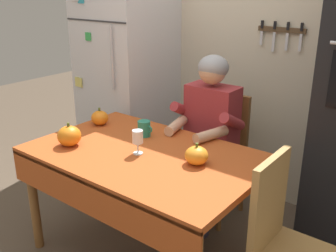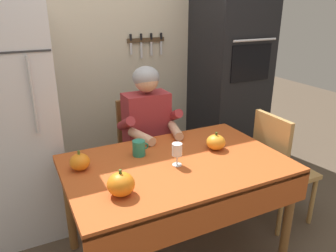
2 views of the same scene
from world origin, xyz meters
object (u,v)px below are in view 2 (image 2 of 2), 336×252
at_px(refrigerator, 6,120).
at_px(dining_table, 178,175).
at_px(coffee_mug, 139,148).
at_px(wall_oven, 229,74).
at_px(seated_person, 150,131).
at_px(chair_right_side, 278,165).
at_px(wine_glass, 177,151).
at_px(pumpkin_medium, 121,184).
at_px(pumpkin_large, 216,142).
at_px(chair_behind_person, 142,148).
at_px(pumpkin_small, 80,162).

relative_size(refrigerator, dining_table, 1.29).
bearing_deg(coffee_mug, wall_oven, 29.84).
xyz_separation_m(seated_person, chair_right_side, (0.83, -0.58, -0.23)).
bearing_deg(dining_table, wine_glass, -129.36).
relative_size(chair_right_side, pumpkin_medium, 6.21).
height_order(seated_person, pumpkin_large, seated_person).
xyz_separation_m(chair_behind_person, chair_right_side, (0.83, -0.77, 0.00)).
xyz_separation_m(chair_behind_person, pumpkin_small, (-0.64, -0.60, 0.28)).
relative_size(dining_table, pumpkin_large, 10.59).
distance_m(pumpkin_large, pumpkin_medium, 0.82).
bearing_deg(refrigerator, pumpkin_medium, -64.46).
relative_size(seated_person, coffee_mug, 11.05).
height_order(seated_person, pumpkin_medium, seated_person).
bearing_deg(chair_right_side, wall_oven, 80.58).
height_order(dining_table, seated_person, seated_person).
xyz_separation_m(refrigerator, pumpkin_large, (1.29, -0.81, -0.11)).
xyz_separation_m(refrigerator, chair_behind_person, (1.02, -0.09, -0.39)).
xyz_separation_m(wall_oven, chair_right_side, (-0.15, -0.90, -0.54)).
distance_m(seated_person, pumpkin_small, 0.76).
xyz_separation_m(refrigerator, dining_table, (0.95, -0.88, -0.24)).
xyz_separation_m(wine_glass, pumpkin_large, (0.35, 0.10, -0.05)).
xyz_separation_m(refrigerator, wall_oven, (2.00, 0.04, 0.15)).
height_order(chair_right_side, wine_glass, chair_right_side).
relative_size(refrigerator, chair_behind_person, 1.94).
bearing_deg(refrigerator, wine_glass, -44.09).
xyz_separation_m(dining_table, pumpkin_large, (0.34, 0.07, 0.14)).
height_order(refrigerator, wall_oven, wall_oven).
distance_m(dining_table, pumpkin_medium, 0.50).
bearing_deg(pumpkin_large, pumpkin_small, 172.67).
bearing_deg(chair_behind_person, wine_glass, -95.94).
bearing_deg(wine_glass, seated_person, 82.28).
height_order(dining_table, chair_right_side, chair_right_side).
xyz_separation_m(dining_table, pumpkin_medium, (-0.44, -0.19, 0.15)).
relative_size(chair_behind_person, pumpkin_medium, 6.21).
xyz_separation_m(seated_person, wine_glass, (-0.08, -0.62, 0.10)).
xyz_separation_m(refrigerator, coffee_mug, (0.77, -0.66, -0.11)).
distance_m(chair_right_side, coffee_mug, 1.13).
distance_m(chair_behind_person, wine_glass, 0.88).
bearing_deg(pumpkin_medium, wall_oven, 36.75).
height_order(chair_behind_person, chair_right_side, same).
distance_m(wine_glass, pumpkin_medium, 0.45).
relative_size(wall_oven, wine_glass, 14.20).
relative_size(dining_table, coffee_mug, 12.43).
bearing_deg(wine_glass, dining_table, 50.64).
relative_size(coffee_mug, pumpkin_large, 0.85).
height_order(dining_table, chair_behind_person, chair_behind_person).
bearing_deg(wall_oven, chair_right_side, -99.42).
distance_m(wall_oven, dining_table, 1.45).
distance_m(refrigerator, pumpkin_medium, 1.19).
xyz_separation_m(coffee_mug, pumpkin_small, (-0.40, -0.03, -0.00)).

